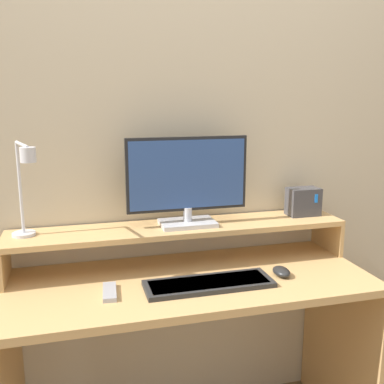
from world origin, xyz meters
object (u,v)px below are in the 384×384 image
(router_dock, at_px, (303,202))
(mouse, at_px, (281,272))
(remote_control, at_px, (110,292))
(monitor, at_px, (187,180))
(keyboard, at_px, (209,284))
(desk_lamp, at_px, (25,185))

(router_dock, distance_m, mouse, 0.40)
(mouse, height_order, remote_control, mouse)
(monitor, height_order, remote_control, monitor)
(keyboard, height_order, mouse, mouse)
(router_dock, bearing_deg, mouse, -131.02)
(monitor, xyz_separation_m, keyboard, (0.02, -0.25, -0.34))
(keyboard, bearing_deg, router_dock, 27.61)
(monitor, relative_size, router_dock, 3.56)
(monitor, height_order, desk_lamp, monitor)
(monitor, relative_size, desk_lamp, 1.37)
(keyboard, xyz_separation_m, mouse, (0.30, 0.02, 0.01))
(monitor, xyz_separation_m, router_dock, (0.54, 0.02, -0.13))
(monitor, xyz_separation_m, desk_lamp, (-0.61, -0.06, 0.02))
(router_dock, distance_m, keyboard, 0.63)
(desk_lamp, distance_m, keyboard, 0.75)
(keyboard, bearing_deg, desk_lamp, 163.34)
(monitor, bearing_deg, keyboard, -86.45)
(monitor, distance_m, desk_lamp, 0.62)
(router_dock, xyz_separation_m, remote_control, (-0.88, -0.25, -0.22))
(keyboard, bearing_deg, remote_control, 175.79)
(mouse, distance_m, remote_control, 0.66)
(keyboard, bearing_deg, mouse, 3.63)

